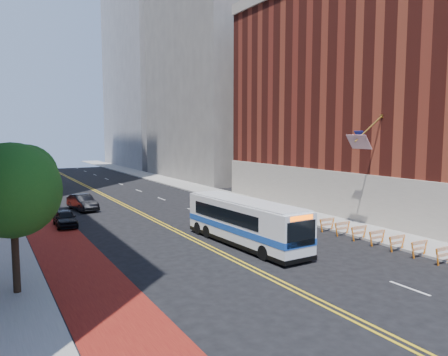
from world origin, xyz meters
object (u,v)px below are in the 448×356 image
street_tree (13,186)px  car_a (65,218)px  transit_bus (244,221)px  car_b (83,202)px  car_c (38,188)px

street_tree → car_a: 15.37m
transit_bus → car_a: size_ratio=2.85×
car_b → car_c: 13.83m
street_tree → car_a: bearing=73.1°
transit_bus → car_c: size_ratio=2.16×
street_tree → transit_bus: street_tree is taller
car_a → car_c: car_c is taller
car_a → car_b: car_b is taller
transit_bus → car_b: 19.42m
car_c → car_a: bearing=-101.4°
transit_bus → car_a: (-9.20, 11.53, -0.89)m
car_b → car_c: size_ratio=0.90×
transit_bus → car_c: (-9.00, 31.88, -0.81)m
transit_bus → car_c: 33.14m
street_tree → car_c: 35.02m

